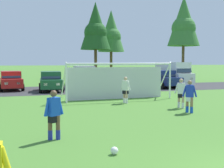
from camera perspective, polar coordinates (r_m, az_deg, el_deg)
The scene contains 17 objects.
ground_plane at distance 20.39m, azimuth -2.63°, elevation -2.93°, with size 400.00×400.00×0.00m, color #477A2D.
parking_lot_strip at distance 27.87m, azimuth -6.81°, elevation -1.01°, with size 52.00×8.40×0.01m, color #333335.
soccer_ball at distance 8.38m, azimuth 0.46°, elevation -12.73°, with size 0.22×0.22×0.22m.
soccer_goal at distance 20.25m, azimuth 1.01°, elevation 0.69°, with size 7.47×2.14×2.57m.
player_striker_near at distance 18.33m, azimuth 2.62°, elevation -1.16°, with size 0.54×0.62×1.64m.
player_midfield_center at distance 9.93m, azimuth -11.14°, elevation -5.88°, with size 0.71×0.41×1.64m.
player_winger_left at distance 16.84m, azimuth 13.18°, elevation -1.75°, with size 0.68×0.44×1.64m.
player_trailing_back at distance 15.36m, azimuth 14.72°, elevation -2.35°, with size 0.66×0.47×1.64m.
parked_car_slot_left at distance 28.34m, azimuth -18.90°, elevation 0.65°, with size 2.27×4.32×1.72m.
parked_car_slot_center_left at distance 26.44m, azimuth -11.72°, elevation 0.54°, with size 2.26×4.31×1.72m.
parked_car_slot_center at distance 29.20m, azimuth -5.40°, elevation 1.43°, with size 2.39×4.73×2.16m.
parked_car_slot_center_right at distance 29.86m, azimuth 0.09°, elevation 1.05°, with size 2.22×4.30×1.72m.
parked_car_slot_right at distance 29.87m, azimuth 9.94°, elevation 0.99°, with size 2.21×4.29×1.72m.
parked_car_slot_far_right at distance 31.62m, azimuth 11.69°, elevation 1.99°, with size 2.41×4.91×2.52m.
tree_center_back at distance 36.17m, azimuth -3.20°, elevation 10.82°, with size 3.64×3.64×9.72m.
tree_mid_right at distance 39.86m, azimuth -0.17°, elevation 9.91°, with size 3.53×3.53×9.41m.
tree_right_edge at distance 41.11m, azimuth 13.65°, elevation 11.43°, with size 4.23×4.23×11.28m.
Camera 1 is at (-5.33, -4.52, 2.56)m, focal length 47.42 mm.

